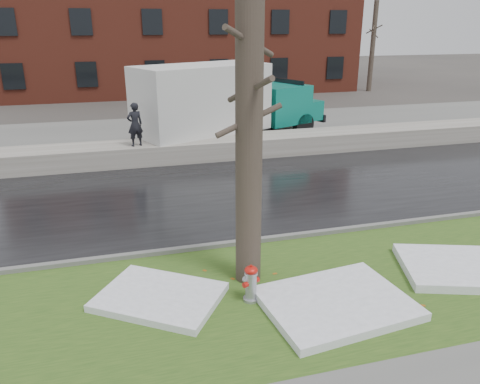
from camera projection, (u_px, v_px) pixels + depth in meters
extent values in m
plane|color=#47423D|center=(277.00, 262.00, 10.31)|extent=(120.00, 120.00, 0.00)
cube|color=#284818|center=(299.00, 291.00, 9.17)|extent=(60.00, 4.50, 0.04)
cube|color=black|center=(228.00, 194.00, 14.38)|extent=(60.00, 7.00, 0.03)
cube|color=slate|center=(185.00, 134.00, 22.08)|extent=(60.00, 9.00, 0.03)
cube|color=slate|center=(264.00, 240.00, 11.19)|extent=(60.00, 0.15, 0.14)
cube|color=#A59F96|center=(202.00, 149.00, 18.06)|extent=(60.00, 1.60, 0.75)
cube|color=maroon|center=(174.00, 22.00, 36.28)|extent=(26.00, 12.00, 10.00)
cylinder|color=brown|center=(63.00, 50.00, 31.27)|extent=(0.36, 0.36, 6.50)
cylinder|color=brown|center=(62.00, 35.00, 30.95)|extent=(0.84, 1.62, 0.73)
cylinder|color=brown|center=(60.00, 20.00, 30.64)|extent=(1.08, 1.26, 0.66)
cylinder|color=brown|center=(63.00, 44.00, 31.15)|extent=(1.40, 0.61, 0.63)
cylinder|color=brown|center=(373.00, 47.00, 34.92)|extent=(0.36, 0.36, 6.50)
cylinder|color=brown|center=(374.00, 33.00, 34.60)|extent=(0.84, 1.62, 0.73)
cylinder|color=brown|center=(375.00, 21.00, 34.29)|extent=(1.08, 1.26, 0.66)
cylinder|color=brown|center=(373.00, 42.00, 34.80)|extent=(1.40, 0.61, 0.63)
cylinder|color=#989BA0|center=(251.00, 285.00, 8.72)|extent=(0.28, 0.28, 0.64)
ellipsoid|color=#B8150E|center=(251.00, 270.00, 8.61)|extent=(0.33, 0.33, 0.15)
cylinder|color=#B8150E|center=(251.00, 266.00, 8.58)|extent=(0.06, 0.06, 0.05)
cylinder|color=#B8150E|center=(246.00, 285.00, 8.62)|extent=(0.13, 0.13, 0.10)
cylinder|color=#B8150E|center=(256.00, 280.00, 8.78)|extent=(0.13, 0.13, 0.10)
cylinder|color=#989BA0|center=(246.00, 279.00, 8.79)|extent=(0.15, 0.14, 0.13)
cylinder|color=brown|center=(249.00, 125.00, 8.52)|extent=(0.60, 0.60, 6.35)
cylinder|color=brown|center=(249.00, 90.00, 8.30)|extent=(0.45, 1.56, 0.66)
cylinder|color=brown|center=(250.00, 42.00, 8.02)|extent=(1.18, 0.94, 0.60)
cylinder|color=brown|center=(249.00, 120.00, 8.49)|extent=(1.32, 0.28, 0.57)
cube|color=black|center=(228.00, 130.00, 20.07)|extent=(7.67, 3.98, 0.22)
cube|color=silver|center=(202.00, 99.00, 18.83)|extent=(5.88, 4.35, 2.67)
cube|color=#0D7C6A|center=(277.00, 103.00, 21.42)|extent=(3.02, 3.07, 1.68)
cube|color=#0D7C6A|center=(298.00, 109.00, 22.39)|extent=(1.94, 2.46, 0.89)
cube|color=black|center=(288.00, 89.00, 21.62)|extent=(0.84, 1.85, 0.89)
cube|color=black|center=(131.00, 154.00, 17.54)|extent=(2.02, 1.75, 0.66)
cylinder|color=black|center=(303.00, 125.00, 21.40)|extent=(1.12, 0.70, 1.09)
cylinder|color=black|center=(273.00, 118.00, 22.94)|extent=(1.12, 0.70, 1.09)
cylinder|color=black|center=(223.00, 140.00, 18.76)|extent=(1.12, 0.70, 1.09)
cylinder|color=black|center=(195.00, 131.00, 20.30)|extent=(1.12, 0.70, 1.09)
cylinder|color=black|center=(190.00, 146.00, 17.84)|extent=(1.12, 0.70, 1.09)
cylinder|color=black|center=(163.00, 136.00, 19.38)|extent=(1.12, 0.70, 1.09)
imported|color=black|center=(135.00, 124.00, 16.72)|extent=(0.66, 0.53, 1.57)
cube|color=white|center=(336.00, 303.00, 8.59)|extent=(2.81, 2.28, 0.16)
cube|color=white|center=(160.00, 297.00, 8.80)|extent=(2.72, 2.56, 0.14)
cube|color=white|center=(471.00, 268.00, 9.79)|extent=(3.23, 2.60, 0.18)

